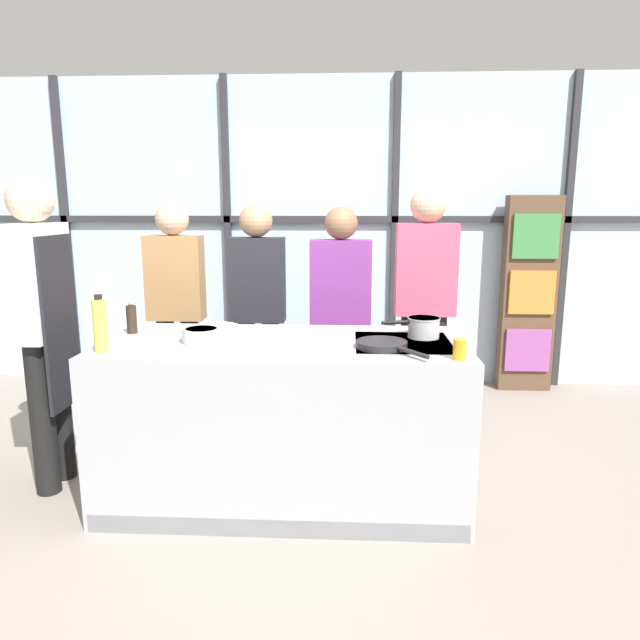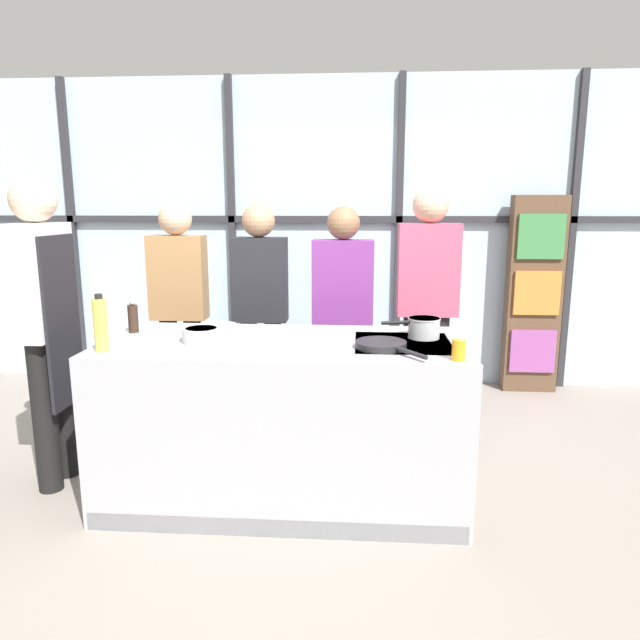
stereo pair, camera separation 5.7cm
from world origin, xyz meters
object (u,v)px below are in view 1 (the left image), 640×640
at_px(white_plate, 216,327).
at_px(mixing_bowl, 201,335).
at_px(spectator_far_left, 176,301).
at_px(saucepan, 423,327).
at_px(spectator_center_left, 258,303).
at_px(oil_bottle, 100,325).
at_px(pepper_grinder, 132,318).
at_px(spectator_center_right, 340,307).
at_px(frying_pan, 383,344).
at_px(chef, 43,314).
at_px(juice_glass_near, 460,349).
at_px(spectator_far_right, 425,295).

bearing_deg(white_plate, mixing_bowl, -88.21).
height_order(spectator_far_left, saucepan, spectator_far_left).
bearing_deg(spectator_center_left, spectator_far_left, -0.00).
height_order(white_plate, oil_bottle, oil_bottle).
bearing_deg(pepper_grinder, spectator_center_right, 34.54).
bearing_deg(mixing_bowl, white_plate, 91.79).
bearing_deg(saucepan, oil_bottle, -166.25).
distance_m(spectator_center_left, frying_pan, 1.40).
bearing_deg(white_plate, spectator_center_right, 41.14).
bearing_deg(spectator_center_left, spectator_center_right, -180.00).
xyz_separation_m(spectator_far_left, mixing_bowl, (0.46, -1.04, -0.01)).
distance_m(spectator_far_left, white_plate, 0.80).
bearing_deg(saucepan, spectator_center_left, 141.46).
bearing_deg(chef, spectator_center_left, 130.09).
relative_size(spectator_center_left, pepper_grinder, 8.48).
height_order(spectator_far_left, spectator_center_right, spectator_far_left).
distance_m(spectator_center_left, mixing_bowl, 1.05).
bearing_deg(oil_bottle, frying_pan, 6.17).
xyz_separation_m(white_plate, juice_glass_near, (1.35, -0.67, 0.04)).
distance_m(spectator_far_right, mixing_bowl, 1.70).
xyz_separation_m(spectator_center_right, juice_glass_near, (0.60, -1.33, 0.04)).
distance_m(spectator_center_left, juice_glass_near, 1.79).
height_order(spectator_center_left, white_plate, spectator_center_left).
height_order(spectator_far_left, white_plate, spectator_far_left).
bearing_deg(spectator_center_right, mixing_bowl, 54.51).
distance_m(spectator_center_right, oil_bottle, 1.75).
bearing_deg(pepper_grinder, frying_pan, -11.12).
distance_m(saucepan, juice_glass_near, 0.48).
xyz_separation_m(spectator_center_right, frying_pan, (0.24, -1.12, 0.00)).
height_order(saucepan, white_plate, saucepan).
bearing_deg(spectator_center_right, spectator_far_left, 0.00).
xyz_separation_m(spectator_center_right, oil_bottle, (-1.20, -1.27, 0.12)).
distance_m(spectator_far_left, pepper_grinder, 0.83).
distance_m(spectator_far_right, pepper_grinder, 1.99).
relative_size(frying_pan, white_plate, 1.64).
bearing_deg(frying_pan, spectator_far_right, 72.13).
bearing_deg(frying_pan, spectator_center_right, 102.10).
relative_size(spectator_center_left, mixing_bowl, 8.09).
relative_size(saucepan, white_plate, 1.29).
xyz_separation_m(mixing_bowl, pepper_grinder, (-0.47, 0.21, 0.05)).
xyz_separation_m(spectator_center_left, white_plate, (-0.16, -0.66, -0.04)).
xyz_separation_m(oil_bottle, pepper_grinder, (-0.01, 0.44, -0.05)).
distance_m(mixing_bowl, juice_glass_near, 1.37).
relative_size(spectator_far_right, juice_glass_near, 17.59).
height_order(frying_pan, pepper_grinder, pepper_grinder).
relative_size(spectator_far_right, saucepan, 5.36).
bearing_deg(spectator_far_left, frying_pan, 142.18).
xyz_separation_m(spectator_center_left, pepper_grinder, (-0.61, -0.83, 0.04)).
distance_m(chef, spectator_center_left, 1.43).
xyz_separation_m(chef, saucepan, (2.17, 0.06, -0.06)).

